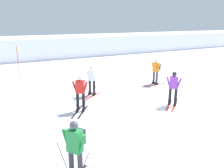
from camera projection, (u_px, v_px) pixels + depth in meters
ground_plane at (162, 120)px, 9.66m from camera, size 120.00×120.00×0.00m
far_snow_ridge at (48, 46)px, 27.02m from camera, size 80.00×6.81×2.27m
skier_orange at (156, 70)px, 14.82m from camera, size 1.62×1.00×1.71m
skier_white at (92, 80)px, 12.62m from camera, size 1.54×1.19×1.71m
skier_green at (76, 148)px, 5.75m from camera, size 1.53×1.21×1.71m
skier_red at (80, 92)px, 10.40m from camera, size 1.26×1.50×1.71m
skier_purple at (174, 87)px, 11.14m from camera, size 1.48×1.29×1.71m
trail_marker_pole at (18, 62)px, 16.76m from camera, size 0.06×0.06×2.33m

